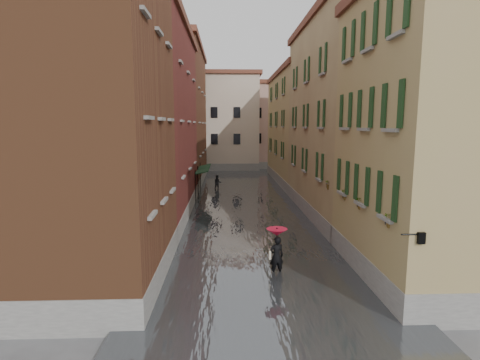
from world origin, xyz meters
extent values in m
plane|color=#4E4F51|center=(0.00, 0.00, 0.00)|extent=(120.00, 120.00, 0.00)
cube|color=#4F5358|center=(0.00, 13.00, 0.10)|extent=(10.00, 60.00, 0.20)
cube|color=brown|center=(-7.00, -2.00, 6.50)|extent=(6.00, 8.00, 13.00)
cube|color=maroon|center=(-7.00, 9.00, 6.25)|extent=(6.00, 14.00, 12.50)
cube|color=brown|center=(-7.00, 24.00, 7.00)|extent=(6.00, 16.00, 14.00)
cube|color=#9F8C52|center=(7.00, -2.00, 5.75)|extent=(6.00, 8.00, 11.50)
cube|color=tan|center=(7.00, 9.00, 6.50)|extent=(6.00, 14.00, 13.00)
cube|color=#9F8C52|center=(7.00, 24.00, 5.75)|extent=(6.00, 16.00, 11.50)
cube|color=beige|center=(-3.00, 38.00, 6.50)|extent=(12.00, 9.00, 13.00)
cube|color=tan|center=(6.00, 40.00, 6.00)|extent=(10.00, 9.00, 12.00)
cube|color=black|center=(-3.45, 14.48, 2.55)|extent=(1.09, 2.80, 0.31)
cylinder|color=black|center=(-3.95, 13.08, 1.40)|extent=(0.06, 0.06, 2.80)
cylinder|color=black|center=(-3.95, 15.87, 1.40)|extent=(0.06, 0.06, 2.80)
cube|color=black|center=(-3.45, 17.58, 2.55)|extent=(1.09, 3.05, 0.31)
cylinder|color=black|center=(-3.95, 16.06, 1.40)|extent=(0.06, 0.06, 2.80)
cylinder|color=black|center=(-3.95, 19.11, 1.40)|extent=(0.06, 0.06, 2.80)
cylinder|color=black|center=(4.05, -6.00, 3.10)|extent=(0.60, 0.05, 0.05)
cube|color=black|center=(4.35, -6.00, 3.00)|extent=(0.22, 0.22, 0.35)
cube|color=beige|center=(4.35, -6.00, 3.00)|extent=(0.14, 0.14, 0.24)
cube|color=brown|center=(4.12, -4.56, 3.15)|extent=(0.22, 0.85, 0.18)
imported|color=#265926|center=(4.12, -4.56, 3.57)|extent=(0.59, 0.51, 0.66)
cube|color=brown|center=(4.12, -1.78, 3.15)|extent=(0.22, 0.85, 0.18)
imported|color=#265926|center=(4.12, -1.78, 3.57)|extent=(0.59, 0.51, 0.66)
cube|color=brown|center=(4.12, 0.15, 3.15)|extent=(0.22, 0.85, 0.18)
imported|color=#265926|center=(4.12, 0.15, 3.57)|extent=(0.59, 0.51, 0.66)
cube|color=brown|center=(4.12, 2.99, 3.15)|extent=(0.22, 0.85, 0.18)
imported|color=#265926|center=(4.12, 2.99, 3.57)|extent=(0.59, 0.51, 0.66)
imported|color=black|center=(0.63, -1.58, 0.86)|extent=(0.71, 0.54, 1.73)
cube|color=beige|center=(0.35, -1.53, 0.95)|extent=(0.08, 0.30, 0.38)
cylinder|color=black|center=(0.63, -1.58, 1.35)|extent=(0.02, 0.02, 1.00)
cone|color=#B60C27|center=(0.63, -1.58, 1.92)|extent=(0.91, 0.91, 0.28)
imported|color=black|center=(-2.31, 19.42, 0.76)|extent=(0.83, 0.70, 1.52)
camera|label=1|loc=(-1.48, -16.64, 6.35)|focal=28.00mm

